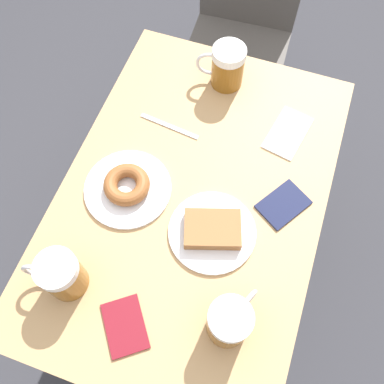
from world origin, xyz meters
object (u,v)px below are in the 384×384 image
object	(u,v)px
plate_with_cake	(212,231)
beer_mug_right	(227,66)
beer_mug_left	(61,275)
chair	(243,23)
fork	(169,126)
passport_near_edge	(283,204)
beer_mug_center	(230,321)
plate_with_donut	(127,187)
passport_far_edge	(125,326)
napkin_folded	(288,133)

from	to	relation	value
plate_with_cake	beer_mug_right	distance (m)	0.49
beer_mug_right	beer_mug_left	bearing A→B (deg)	-103.87
chair	fork	distance (m)	0.75
passport_near_edge	beer_mug_center	bearing A→B (deg)	-97.98
plate_with_cake	beer_mug_right	world-z (taller)	beer_mug_right
beer_mug_left	beer_mug_right	size ratio (longest dim) A/B	1.00
plate_with_cake	plate_with_donut	size ratio (longest dim) A/B	0.96
passport_far_edge	chair	bearing A→B (deg)	92.75
plate_with_cake	passport_far_edge	bearing A→B (deg)	-112.67
beer_mug_center	plate_with_cake	bearing A→B (deg)	116.84
napkin_folded	plate_with_cake	bearing A→B (deg)	-107.22
plate_with_donut	beer_mug_right	xyz separation A→B (m)	(0.14, 0.43, 0.05)
chair	passport_near_edge	size ratio (longest dim) A/B	5.56
chair	fork	bearing A→B (deg)	-96.00
plate_with_donut	beer_mug_right	bearing A→B (deg)	72.55
plate_with_donut	napkin_folded	bearing A→B (deg)	41.08
plate_with_cake	beer_mug_left	size ratio (longest dim) A/B	1.57
beer_mug_center	beer_mug_right	distance (m)	0.71
chair	plate_with_cake	distance (m)	1.03
fork	beer_mug_right	bearing A→B (deg)	63.84
chair	beer_mug_right	xyz separation A→B (m)	(0.07, -0.51, 0.31)
chair	beer_mug_right	distance (m)	0.60
beer_mug_left	fork	xyz separation A→B (m)	(0.07, 0.50, -0.06)
plate_with_donut	beer_mug_right	world-z (taller)	beer_mug_right
napkin_folded	fork	size ratio (longest dim) A/B	0.96
plate_with_cake	napkin_folded	world-z (taller)	plate_with_cake
napkin_folded	passport_far_edge	size ratio (longest dim) A/B	1.13
chair	plate_with_cake	size ratio (longest dim) A/B	3.87
beer_mug_center	passport_near_edge	size ratio (longest dim) A/B	0.88
chair	plate_with_donut	world-z (taller)	chair
chair	passport_far_edge	bearing A→B (deg)	-90.39
beer_mug_left	beer_mug_right	xyz separation A→B (m)	(0.17, 0.70, 0.00)
beer_mug_right	passport_near_edge	distance (m)	0.43
beer_mug_center	beer_mug_right	bearing A→B (deg)	107.64
plate_with_donut	beer_mug_left	world-z (taller)	beer_mug_left
beer_mug_right	napkin_folded	distance (m)	0.26
beer_mug_right	plate_with_donut	bearing A→B (deg)	-107.45
plate_with_cake	beer_mug_center	bearing A→B (deg)	-63.16
plate_with_donut	napkin_folded	xyz separation A→B (m)	(0.36, 0.31, -0.01)
beer_mug_left	beer_mug_center	distance (m)	0.39
napkin_folded	beer_mug_right	bearing A→B (deg)	151.68
plate_with_donut	fork	bearing A→B (deg)	81.48
beer_mug_center	passport_near_edge	world-z (taller)	beer_mug_center
plate_with_donut	beer_mug_center	xyz separation A→B (m)	(0.35, -0.25, 0.05)
napkin_folded	passport_near_edge	bearing A→B (deg)	-79.41
passport_near_edge	chair	bearing A→B (deg)	111.24
beer_mug_center	beer_mug_right	xyz separation A→B (m)	(-0.22, 0.68, 0.00)
beer_mug_center	beer_mug_right	size ratio (longest dim) A/B	0.96
beer_mug_right	fork	world-z (taller)	beer_mug_right
napkin_folded	passport_far_edge	xyz separation A→B (m)	(-0.23, -0.64, 0.00)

